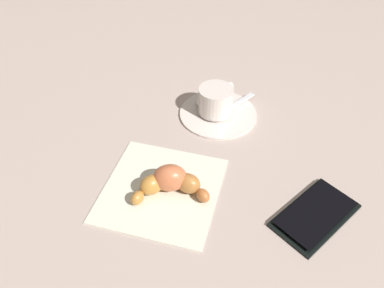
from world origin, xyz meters
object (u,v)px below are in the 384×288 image
at_px(espresso_cup, 216,100).
at_px(sugar_packet, 211,100).
at_px(napkin, 161,189).
at_px(cell_phone, 315,214).
at_px(croissant, 170,182).
at_px(teaspoon, 224,110).
at_px(saucer, 217,113).

distance_m(espresso_cup, sugar_packet, 0.04).
xyz_separation_m(sugar_packet, napkin, (-0.23, 0.01, -0.01)).
xyz_separation_m(espresso_cup, cell_phone, (-0.18, -0.20, -0.03)).
height_order(sugar_packet, croissant, croissant).
relative_size(espresso_cup, cell_phone, 0.57).
xyz_separation_m(espresso_cup, teaspoon, (0.00, -0.02, -0.02)).
distance_m(espresso_cup, napkin, 0.21).
bearing_deg(espresso_cup, napkin, 172.50).
height_order(sugar_packet, cell_phone, sugar_packet).
distance_m(teaspoon, napkin, 0.21).
relative_size(espresso_cup, napkin, 0.48).
bearing_deg(sugar_packet, saucer, 86.71).
height_order(espresso_cup, croissant, espresso_cup).
height_order(teaspoon, sugar_packet, teaspoon).
xyz_separation_m(espresso_cup, croissant, (-0.20, 0.01, -0.01)).
distance_m(espresso_cup, cell_phone, 0.27).
bearing_deg(cell_phone, napkin, 96.32).
xyz_separation_m(teaspoon, sugar_packet, (0.02, 0.03, 0.00)).
relative_size(sugar_packet, napkin, 0.32).
relative_size(saucer, sugar_packet, 2.55).
relative_size(saucer, croissant, 1.25).
bearing_deg(croissant, cell_phone, -83.69).
relative_size(teaspoon, sugar_packet, 1.96).
bearing_deg(saucer, teaspoon, -85.18).
relative_size(saucer, espresso_cup, 1.72).
bearing_deg(espresso_cup, saucer, -81.73).
distance_m(espresso_cup, teaspoon, 0.03).
relative_size(napkin, croissant, 1.53).
relative_size(sugar_packet, cell_phone, 0.38).
relative_size(saucer, teaspoon, 1.30).
bearing_deg(cell_phone, espresso_cup, 48.25).
relative_size(espresso_cup, teaspoon, 0.76).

